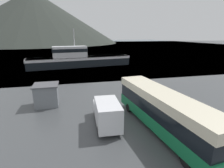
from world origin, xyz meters
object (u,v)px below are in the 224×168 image
small_boat (109,61)px  delivery_van (107,112)px  tour_bus (162,110)px  fishing_boat (78,59)px  dock_kiosk (47,95)px  storage_bin (178,101)px

small_boat → delivery_van: bearing=83.1°
tour_bus → delivery_van: (-4.47, 1.86, -0.63)m
delivery_van → fishing_boat: (-0.87, 31.77, 0.65)m
tour_bus → delivery_van: size_ratio=2.34×
small_boat → tour_bus: bearing=90.3°
delivery_van → small_boat: 36.92m
delivery_van → dock_kiosk: (-5.86, 6.30, -0.00)m
storage_bin → dock_kiosk: 15.17m
tour_bus → storage_bin: size_ratio=8.35×
dock_kiosk → small_boat: size_ratio=0.40×
tour_bus → storage_bin: (4.26, 4.04, -1.20)m
fishing_boat → dock_kiosk: fishing_boat is taller
dock_kiosk → fishing_boat: bearing=78.9°
tour_bus → dock_kiosk: (-10.32, 8.17, -0.63)m
tour_bus → fishing_boat: bearing=93.4°
tour_bus → fishing_boat: (-5.34, 33.63, 0.02)m
fishing_boat → small_boat: (8.95, 4.25, -1.48)m
tour_bus → storage_bin: bearing=37.9°
delivery_van → small_boat: size_ratio=0.77×
tour_bus → dock_kiosk: 13.18m
fishing_boat → dock_kiosk: bearing=-18.8°
delivery_van → fishing_boat: size_ratio=0.20×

